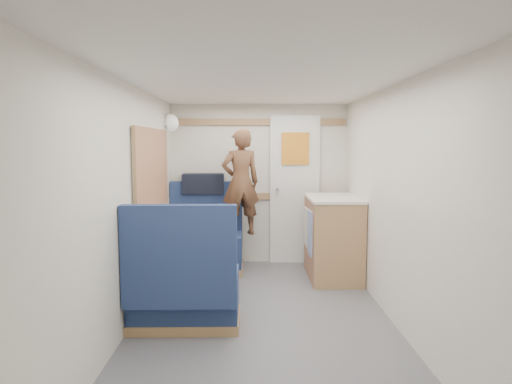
{
  "coord_description": "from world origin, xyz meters",
  "views": [
    {
      "loc": [
        -0.1,
        -3.49,
        1.51
      ],
      "look_at": [
        -0.05,
        0.9,
        1.04
      ],
      "focal_mm": 32.0,
      "sensor_mm": 36.0,
      "label": 1
    }
  ],
  "objects_px": {
    "bench_far": "(205,245)",
    "dome_light": "(170,123)",
    "galley_counter": "(332,237)",
    "tumbler_left": "(170,221)",
    "person": "(241,182)",
    "beer_glass": "(216,217)",
    "bread_loaf": "(220,214)",
    "bench_near": "(184,292)",
    "tray": "(211,225)",
    "dinette_table": "(196,238)",
    "orange_fruit": "(210,221)",
    "duffel_bag": "(203,184)",
    "pepper_grinder": "(196,217)",
    "wine_glass": "(198,213)",
    "tumbler_right": "(205,218)",
    "cheese_block": "(203,225)"
  },
  "relations": [
    {
      "from": "bench_far",
      "to": "dome_light",
      "type": "height_order",
      "value": "dome_light"
    },
    {
      "from": "galley_counter",
      "to": "tumbler_left",
      "type": "height_order",
      "value": "galley_counter"
    },
    {
      "from": "person",
      "to": "beer_glass",
      "type": "distance_m",
      "value": 0.78
    },
    {
      "from": "dome_light",
      "to": "bread_loaf",
      "type": "xyz_separation_m",
      "value": [
        0.61,
        -0.6,
        -0.98
      ]
    },
    {
      "from": "bench_near",
      "to": "dome_light",
      "type": "bearing_deg",
      "value": 102.82
    },
    {
      "from": "bench_near",
      "to": "tray",
      "type": "distance_m",
      "value": 0.84
    },
    {
      "from": "dinette_table",
      "to": "orange_fruit",
      "type": "bearing_deg",
      "value": -55.49
    },
    {
      "from": "person",
      "to": "bench_far",
      "type": "bearing_deg",
      "value": -26.62
    },
    {
      "from": "bench_near",
      "to": "duffel_bag",
      "type": "bearing_deg",
      "value": 91.14
    },
    {
      "from": "bench_far",
      "to": "bread_loaf",
      "type": "distance_m",
      "value": 0.81
    },
    {
      "from": "galley_counter",
      "to": "bench_far",
      "type": "bearing_deg",
      "value": 167.9
    },
    {
      "from": "bench_near",
      "to": "duffel_bag",
      "type": "height_order",
      "value": "duffel_bag"
    },
    {
      "from": "beer_glass",
      "to": "pepper_grinder",
      "type": "bearing_deg",
      "value": -177.91
    },
    {
      "from": "bench_far",
      "to": "beer_glass",
      "type": "relative_size",
      "value": 11.43
    },
    {
      "from": "orange_fruit",
      "to": "wine_glass",
      "type": "bearing_deg",
      "value": 133.03
    },
    {
      "from": "tumbler_right",
      "to": "cheese_block",
      "type": "bearing_deg",
      "value": -89.35
    },
    {
      "from": "bench_near",
      "to": "duffel_bag",
      "type": "relative_size",
      "value": 2.08
    },
    {
      "from": "dinette_table",
      "to": "bread_loaf",
      "type": "distance_m",
      "value": 0.4
    },
    {
      "from": "dinette_table",
      "to": "person",
      "type": "relative_size",
      "value": 0.75
    },
    {
      "from": "duffel_bag",
      "to": "dinette_table",
      "type": "bearing_deg",
      "value": -90.24
    },
    {
      "from": "bench_near",
      "to": "beer_glass",
      "type": "xyz_separation_m",
      "value": [
        0.19,
        0.97,
        0.47
      ]
    },
    {
      "from": "bench_near",
      "to": "person",
      "type": "bearing_deg",
      "value": 75.42
    },
    {
      "from": "bench_far",
      "to": "dinette_table",
      "type": "bearing_deg",
      "value": -90.0
    },
    {
      "from": "bread_loaf",
      "to": "bench_near",
      "type": "bearing_deg",
      "value": -101.4
    },
    {
      "from": "galley_counter",
      "to": "tumbler_left",
      "type": "xyz_separation_m",
      "value": [
        -1.69,
        -0.76,
        0.31
      ]
    },
    {
      "from": "bench_far",
      "to": "tray",
      "type": "bearing_deg",
      "value": -80.92
    },
    {
      "from": "dome_light",
      "to": "person",
      "type": "distance_m",
      "value": 1.07
    },
    {
      "from": "bench_far",
      "to": "wine_glass",
      "type": "distance_m",
      "value": 1.11
    },
    {
      "from": "bench_near",
      "to": "cheese_block",
      "type": "bearing_deg",
      "value": 80.01
    },
    {
      "from": "dinette_table",
      "to": "orange_fruit",
      "type": "height_order",
      "value": "orange_fruit"
    },
    {
      "from": "dome_light",
      "to": "person",
      "type": "xyz_separation_m",
      "value": [
        0.82,
        -0.07,
        -0.68
      ]
    },
    {
      "from": "cheese_block",
      "to": "dinette_table",
      "type": "bearing_deg",
      "value": 108.12
    },
    {
      "from": "duffel_bag",
      "to": "orange_fruit",
      "type": "xyz_separation_m",
      "value": [
        0.2,
        -1.35,
        -0.24
      ]
    },
    {
      "from": "dome_light",
      "to": "duffel_bag",
      "type": "bearing_deg",
      "value": 37.61
    },
    {
      "from": "galley_counter",
      "to": "wine_glass",
      "type": "bearing_deg",
      "value": -155.68
    },
    {
      "from": "tray",
      "to": "cheese_block",
      "type": "relative_size",
      "value": 3.51
    },
    {
      "from": "tray",
      "to": "tumbler_right",
      "type": "bearing_deg",
      "value": 118.71
    },
    {
      "from": "tray",
      "to": "beer_glass",
      "type": "distance_m",
      "value": 0.27
    },
    {
      "from": "bench_far",
      "to": "tumbler_left",
      "type": "height_order",
      "value": "bench_far"
    },
    {
      "from": "orange_fruit",
      "to": "pepper_grinder",
      "type": "bearing_deg",
      "value": 117.66
    },
    {
      "from": "bench_far",
      "to": "galley_counter",
      "type": "relative_size",
      "value": 1.14
    },
    {
      "from": "tumbler_right",
      "to": "bread_loaf",
      "type": "relative_size",
      "value": 0.44
    },
    {
      "from": "duffel_bag",
      "to": "wine_glass",
      "type": "relative_size",
      "value": 3.01
    },
    {
      "from": "orange_fruit",
      "to": "cheese_block",
      "type": "height_order",
      "value": "orange_fruit"
    },
    {
      "from": "tumbler_left",
      "to": "beer_glass",
      "type": "relative_size",
      "value": 1.31
    },
    {
      "from": "bench_near",
      "to": "wine_glass",
      "type": "xyz_separation_m",
      "value": [
        0.03,
        0.77,
        0.54
      ]
    },
    {
      "from": "person",
      "to": "tumbler_left",
      "type": "relative_size",
      "value": 10.24
    },
    {
      "from": "tray",
      "to": "orange_fruit",
      "type": "xyz_separation_m",
      "value": [
        -0.01,
        -0.07,
        0.05
      ]
    },
    {
      "from": "bench_far",
      "to": "galley_counter",
      "type": "distance_m",
      "value": 1.51
    },
    {
      "from": "tumbler_left",
      "to": "pepper_grinder",
      "type": "bearing_deg",
      "value": 56.4
    }
  ]
}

